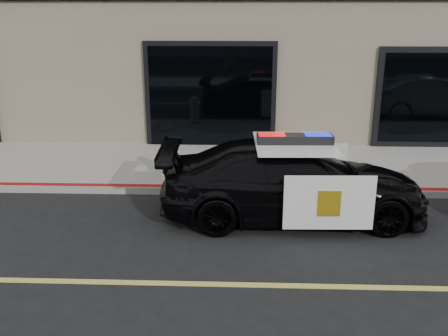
{
  "coord_description": "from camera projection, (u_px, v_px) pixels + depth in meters",
  "views": [
    {
      "loc": [
        -0.15,
        -6.1,
        3.67
      ],
      "look_at": [
        -0.46,
        2.2,
        1.0
      ],
      "focal_mm": 40.0,
      "sensor_mm": 36.0,
      "label": 1
    }
  ],
  "objects": [
    {
      "name": "sidewalk_n",
      "position": [
        248.0,
        166.0,
        11.89
      ],
      "size": [
        60.0,
        3.5,
        0.15
      ],
      "primitive_type": "cube",
      "color": "gray",
      "rests_on": "ground"
    },
    {
      "name": "fire_hydrant",
      "position": [
        170.0,
        160.0,
        10.7
      ],
      "size": [
        0.4,
        0.55,
        0.88
      ],
      "color": "beige",
      "rests_on": "sidewalk_n"
    },
    {
      "name": "police_car",
      "position": [
        293.0,
        181.0,
        8.99
      ],
      "size": [
        2.35,
        4.89,
        1.56
      ],
      "color": "black",
      "rests_on": "ground"
    },
    {
      "name": "ground",
      "position": [
        251.0,
        285.0,
        6.92
      ],
      "size": [
        120.0,
        120.0,
        0.0
      ],
      "primitive_type": "plane",
      "color": "black",
      "rests_on": "ground"
    }
  ]
}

